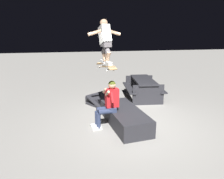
{
  "coord_description": "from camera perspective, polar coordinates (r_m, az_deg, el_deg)",
  "views": [
    {
      "loc": [
        -5.36,
        1.51,
        2.58
      ],
      "look_at": [
        0.03,
        0.53,
        1.04
      ],
      "focal_mm": 34.75,
      "sensor_mm": 36.0,
      "label": 1
    }
  ],
  "objects": [
    {
      "name": "picnic_table_back",
      "position": [
        8.31,
        8.23,
        1.04
      ],
      "size": [
        1.82,
        1.49,
        0.75
      ],
      "color": "#28282D",
      "rests_on": "ground"
    },
    {
      "name": "ledge_box_main",
      "position": [
        6.07,
        3.34,
        -7.23
      ],
      "size": [
        2.12,
        1.09,
        0.44
      ],
      "primitive_type": "cube",
      "rotation": [
        0.0,
        0.0,
        0.13
      ],
      "color": "#28282D",
      "rests_on": "ground"
    },
    {
      "name": "ground_plane",
      "position": [
        6.14,
        4.94,
        -9.21
      ],
      "size": [
        40.0,
        40.0,
        0.0
      ],
      "primitive_type": "plane",
      "color": "gray"
    },
    {
      "name": "kicker_ramp",
      "position": [
        7.69,
        -2.1,
        -3.37
      ],
      "size": [
        1.32,
        1.31,
        0.42
      ],
      "color": "#28282D",
      "rests_on": "ground"
    },
    {
      "name": "skater_airborne",
      "position": [
        5.66,
        -1.82,
        12.97
      ],
      "size": [
        0.64,
        0.88,
        1.12
      ],
      "color": "white"
    },
    {
      "name": "person_sitting_on_ledge",
      "position": [
        5.76,
        -0.97,
        -3.36
      ],
      "size": [
        0.6,
        0.78,
        1.28
      ],
      "color": "#2D3856",
      "rests_on": "ground"
    },
    {
      "name": "skateboard",
      "position": [
        5.68,
        -1.56,
        6.01
      ],
      "size": [
        1.04,
        0.41,
        0.15
      ],
      "color": "#AD8451"
    }
  ]
}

